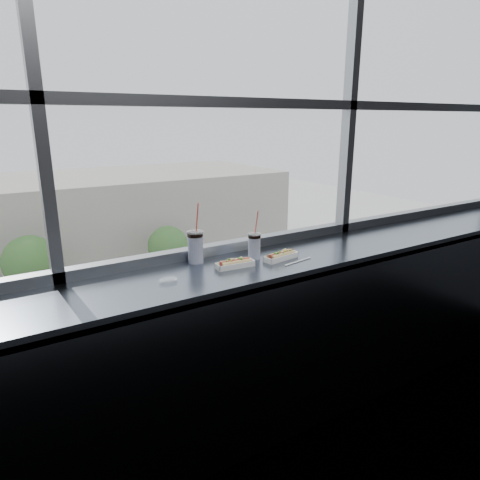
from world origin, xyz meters
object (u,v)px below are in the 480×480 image
tree_center (30,262)px  hotdog_tray_right (281,256)px  soda_cup_right (254,245)px  car_near_c (92,386)px  car_near_d (217,345)px  pedestrian_d (130,275)px  pedestrian_c (70,290)px  soda_cup_left (195,245)px  tree_right (168,246)px  car_far_c (214,283)px  hotdog_tray_left (235,264)px  wrapper (168,280)px  car_near_e (291,324)px  loose_straw (298,261)px  car_far_b (94,312)px

tree_center → hotdog_tray_right: bearing=-91.7°
soda_cup_right → car_near_c: soda_cup_right is taller
car_near_d → pedestrian_d: (-0.54, 13.18, -0.05)m
car_near_d → pedestrian_c: 13.52m
soda_cup_left → car_near_d: bearing=61.3°
tree_center → tree_right: bearing=0.0°
hotdog_tray_right → soda_cup_right: 0.17m
soda_cup_right → tree_right: soda_cup_right is taller
car_far_c → pedestrian_d: bearing=43.8°
hotdog_tray_left → car_far_c: size_ratio=0.03×
pedestrian_c → wrapper: bearing=82.3°
car_near_e → tree_right: 12.55m
wrapper → car_far_c: wrapper is taller
soda_cup_left → car_near_c: 19.74m
car_near_e → loose_straw: bearing=137.3°
hotdog_tray_left → soda_cup_left: (-0.15, 0.20, 0.08)m
car_near_e → hotdog_tray_right: bearing=137.1°
soda_cup_right → car_far_c: soda_cup_right is taller
hotdog_tray_left → loose_straw: 0.38m
car_near_d → car_far_b: car_near_d is taller
loose_straw → hotdog_tray_left: bearing=152.8°
hotdog_tray_left → car_far_b: 27.01m
soda_cup_left → soda_cup_right: 0.35m
pedestrian_c → soda_cup_right: bearing=83.4°
tree_right → car_near_e: bearing=-76.7°
loose_straw → car_far_c: bearing=53.6°
soda_cup_left → car_near_c: bearing=82.1°
hotdog_tray_left → wrapper: (-0.41, -0.01, -0.01)m
pedestrian_d → tree_center: (-6.98, -1.18, 2.69)m
car_near_c → tree_center: 12.36m
hotdog_tray_left → car_near_e: (13.78, 16.29, -11.10)m
car_near_e → tree_center: tree_center is taller
hotdog_tray_right → car_near_d: size_ratio=0.04×
soda_cup_left → hotdog_tray_right: bearing=-25.8°
pedestrian_d → tree_center: bearing=-170.4°
soda_cup_left → car_far_b: 26.89m
car_far_b → pedestrian_d: pedestrian_d is taller
soda_cup_left → loose_straw: 0.61m
wrapper → tree_right: wrapper is taller
loose_straw → car_far_b: loose_straw is taller
soda_cup_left → car_far_c: (12.93, 24.09, -11.01)m
soda_cup_left → loose_straw: soda_cup_left is taller
car_near_d → pedestrian_c: car_near_d is taller
wrapper → pedestrian_d: bearing=73.8°
pedestrian_d → soda_cup_left: bearing=-105.8°
car_far_b → tree_center: (-2.90, 4.00, 2.75)m
car_near_e → soda_cup_left: bearing=135.7°
car_far_b → hotdog_tray_left: bearing=166.8°
car_near_d → pedestrian_c: size_ratio=3.18×
wrapper → pedestrian_d: size_ratio=0.05×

